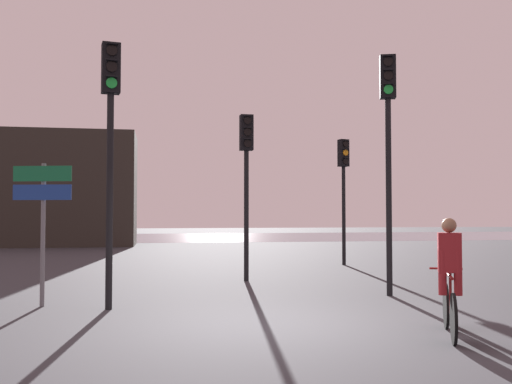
{
  "coord_description": "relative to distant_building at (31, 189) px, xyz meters",
  "views": [
    {
      "loc": [
        -1.76,
        -8.36,
        1.67
      ],
      "look_at": [
        0.5,
        5.0,
        2.2
      ],
      "focal_mm": 40.0,
      "sensor_mm": 36.0,
      "label": 1
    }
  ],
  "objects": [
    {
      "name": "ground_plane",
      "position": [
        8.45,
        -23.19,
        -2.99
      ],
      "size": [
        120.0,
        120.0,
        0.0
      ],
      "primitive_type": "plane",
      "color": "#333338"
    },
    {
      "name": "water_strip",
      "position": [
        8.45,
        10.0,
        -2.99
      ],
      "size": [
        80.0,
        16.0,
        0.01
      ],
      "primitive_type": "cube",
      "color": "slate",
      "rests_on": "ground"
    },
    {
      "name": "distant_building",
      "position": [
        0.0,
        0.0,
        0.0
      ],
      "size": [
        10.78,
        4.0,
        5.99
      ],
      "primitive_type": "cube",
      "color": "#2D2823",
      "rests_on": "ground"
    },
    {
      "name": "traffic_light_near_right",
      "position": [
        11.36,
        -20.42,
        0.44
      ],
      "size": [
        0.38,
        0.4,
        4.98
      ],
      "rotation": [
        0.0,
        0.0,
        2.84
      ],
      "color": "black",
      "rests_on": "ground"
    },
    {
      "name": "cyclist",
      "position": [
        10.6,
        -24.29,
        -2.18
      ],
      "size": [
        0.75,
        1.59,
        1.62
      ],
      "rotation": [
        0.0,
        0.0,
        -0.4
      ],
      "color": "black",
      "rests_on": "ground"
    },
    {
      "name": "traffic_light_center",
      "position": [
        8.84,
        -17.4,
        -0.08
      ],
      "size": [
        0.34,
        0.35,
        4.18
      ],
      "rotation": [
        0.0,
        0.0,
        3.21
      ],
      "color": "black",
      "rests_on": "ground"
    },
    {
      "name": "direction_sign_post",
      "position": [
        4.59,
        -20.69,
        -1.2
      ],
      "size": [
        1.07,
        0.31,
        2.6
      ],
      "rotation": [
        0.0,
        0.0,
        2.88
      ],
      "color": "slate",
      "rests_on": "ground"
    },
    {
      "name": "traffic_light_near_left",
      "position": [
        5.82,
        -21.2,
        0.27
      ],
      "size": [
        0.36,
        0.38,
        4.72
      ],
      "rotation": [
        0.0,
        0.0,
        3.33
      ],
      "color": "black",
      "rests_on": "ground"
    },
    {
      "name": "traffic_light_far_right",
      "position": [
        12.7,
        -13.46,
        -0.1
      ],
      "size": [
        0.37,
        0.39,
        4.15
      ],
      "rotation": [
        0.0,
        0.0,
        3.39
      ],
      "color": "black",
      "rests_on": "ground"
    }
  ]
}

